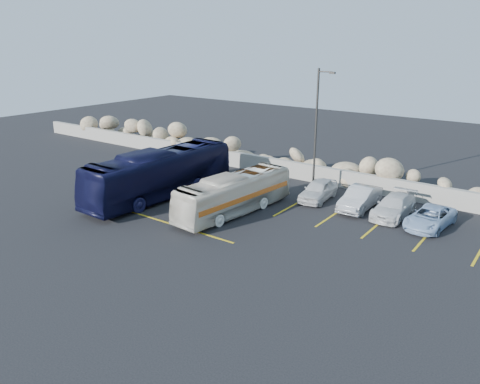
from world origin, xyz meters
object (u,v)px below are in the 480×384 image
Objects in this scene: car_c at (394,206)px; lamppost at (317,129)px; car_d at (430,218)px; car_a at (318,190)px; vintage_bus at (234,194)px; tour_coach at (160,174)px; car_b at (360,198)px.

lamppost is at bearing 171.30° from car_c.
car_d is (7.71, -1.39, -3.75)m from lamppost.
car_c is at bearing 172.77° from car_d.
lamppost reaches higher than car_a.
lamppost is 0.97× the size of vintage_bus.
lamppost is at bearing 40.24° from tour_coach.
vintage_bus reaches higher than car_b.
vintage_bus is at bearing -147.08° from car_c.
car_a is (8.45, 5.37, -0.90)m from tour_coach.
car_d is at bearing -12.63° from car_c.
vintage_bus is 7.52m from car_b.
car_d is (4.18, -0.52, -0.12)m from car_b.
car_d is (2.13, -0.49, -0.05)m from car_c.
car_b reaches higher than car_d.
car_d is at bearing -10.25° from lamppost.
car_b is at bearing 178.78° from car_d.
car_b is (3.53, -0.87, -3.63)m from lamppost.
car_c is 2.19m from car_d.
car_d is at bearing 18.70° from tour_coach.
car_b is (2.77, -0.03, 0.03)m from car_a.
car_d is at bearing -8.09° from car_b.
vintage_bus is 2.12× the size of car_d.
car_d is at bearing -8.85° from car_a.
tour_coach is 2.73× the size of car_b.
car_a is 0.91× the size of car_c.
car_c is (2.05, -0.02, -0.07)m from car_b.
tour_coach is (-7.69, -6.22, -2.77)m from lamppost.
car_a is 0.95× the size of car_d.
car_d is (6.95, -0.55, -0.09)m from car_a.
car_c is (7.71, 4.90, -0.56)m from vintage_bus.
tour_coach is at bearing -141.07° from lamppost.
car_d is (15.40, 4.82, -0.99)m from tour_coach.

